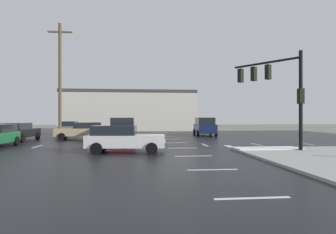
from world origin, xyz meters
The scene contains 13 objects.
ground_plane centered at (0.00, 0.00, 0.00)m, with size 120.00×120.00×0.00m, color slate.
road_asphalt centered at (0.00, 0.00, 0.01)m, with size 44.00×44.00×0.02m, color black.
snow_strip_curbside centered at (5.00, -4.00, 0.17)m, with size 4.00×1.60×0.06m, color white.
lane_markings centered at (1.20, -1.38, 0.02)m, with size 36.15×36.15×0.01m.
traffic_signal_mast centered at (5.78, -3.64, 4.20)m, with size 2.86×4.13×5.90m.
strip_building_background centered at (-4.35, 25.21, 3.10)m, with size 20.31×8.00×6.19m.
suv_navy centered at (4.50, 10.77, 1.09)m, with size 2.43×4.94×2.03m.
sedan_black centered at (-13.25, 5.11, 0.85)m, with size 2.24×4.62×1.58m.
sedan_tan centered at (-8.18, 6.60, 0.85)m, with size 4.66×2.37×1.58m.
sedan_white centered at (-3.81, -4.06, 0.85)m, with size 4.65×2.32×1.58m.
sedan_grey centered at (-11.09, 13.67, 0.85)m, with size 2.24×4.62×1.58m.
suv_red centered at (-4.18, 3.02, 1.09)m, with size 2.17×4.84×2.03m.
utility_pole_far centered at (-10.09, 6.17, 5.58)m, with size 2.20×0.28×10.72m.
Camera 1 is at (-2.88, -21.08, 2.09)m, focal length 30.81 mm.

